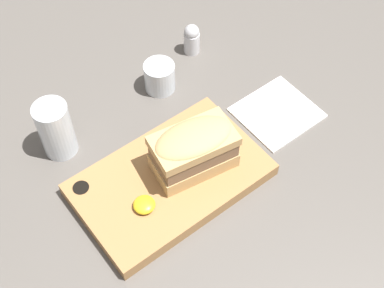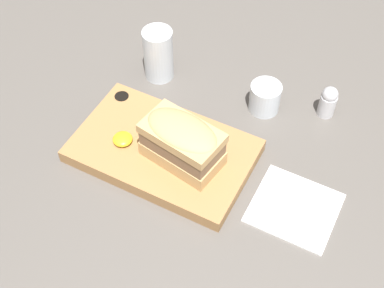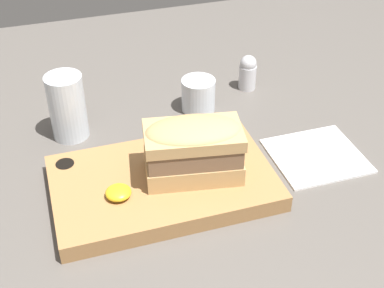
{
  "view_description": "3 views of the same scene",
  "coord_description": "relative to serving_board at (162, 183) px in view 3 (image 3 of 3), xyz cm",
  "views": [
    {
      "loc": [
        -34.49,
        -49.15,
        84.35
      ],
      "look_at": [
        -0.9,
        -5.83,
        9.96
      ],
      "focal_mm": 50.0,
      "sensor_mm": 36.0,
      "label": 1
    },
    {
      "loc": [
        27.96,
        -58.95,
        83.71
      ],
      "look_at": [
        0.87,
        -6.85,
        10.41
      ],
      "focal_mm": 50.0,
      "sensor_mm": 36.0,
      "label": 2
    },
    {
      "loc": [
        -20.31,
        -66.6,
        57.31
      ],
      "look_at": [
        -1.38,
        -6.59,
        10.39
      ],
      "focal_mm": 50.0,
      "sensor_mm": 36.0,
      "label": 3
    }
  ],
  "objects": [
    {
      "name": "sandwich",
      "position": [
        4.73,
        -0.81,
        6.43
      ],
      "size": [
        15.51,
        10.37,
        9.35
      ],
      "rotation": [
        0.0,
        0.0,
        -0.17
      ],
      "color": "tan",
      "rests_on": "serving_board"
    },
    {
      "name": "water_glass",
      "position": [
        -11.58,
        19.0,
        3.7
      ],
      "size": [
        6.3,
        6.3,
        11.77
      ],
      "color": "silver",
      "rests_on": "dining_table"
    },
    {
      "name": "napkin",
      "position": [
        26.75,
        0.28,
        -1.2
      ],
      "size": [
        14.81,
        13.72,
        0.4
      ],
      "rotation": [
        0.0,
        0.0,
        0.0
      ],
      "color": "white",
      "rests_on": "dining_table"
    },
    {
      "name": "salt_shaker",
      "position": [
        24.17,
        24.78,
        2.19
      ],
      "size": [
        3.42,
        3.42,
        7.13
      ],
      "color": "silver",
      "rests_on": "dining_table"
    },
    {
      "name": "mustard_dollop",
      "position": [
        -7.2,
        -2.56,
        2.15
      ],
      "size": [
        3.8,
        3.8,
        1.52
      ],
      "color": "gold",
      "rests_on": "serving_board"
    },
    {
      "name": "serving_board",
      "position": [
        0.0,
        0.0,
        0.0
      ],
      "size": [
        33.56,
        20.75,
        2.87
      ],
      "color": "#9E7042",
      "rests_on": "dining_table"
    },
    {
      "name": "dining_table",
      "position": [
        5.93,
        5.84,
        -2.4
      ],
      "size": [
        180.48,
        126.94,
        2.0
      ],
      "color": "#56514C",
      "rests_on": "ground"
    },
    {
      "name": "wine_glass",
      "position": [
        12.41,
        20.27,
        1.39
      ],
      "size": [
        6.31,
        6.31,
        6.23
      ],
      "color": "silver",
      "rests_on": "dining_table"
    }
  ]
}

